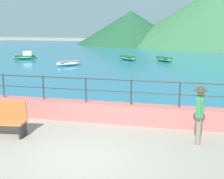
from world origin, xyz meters
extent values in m
plane|color=gray|center=(0.00, 0.00, 0.00)|extent=(120.00, 120.00, 0.00)
cube|color=#BC605B|center=(0.00, 3.20, 0.35)|extent=(20.00, 0.56, 0.70)
cylinder|color=#282623|center=(-4.18, 3.20, 1.15)|extent=(0.04, 0.04, 0.90)
cylinder|color=#282623|center=(-2.51, 3.20, 1.15)|extent=(0.04, 0.04, 0.90)
cylinder|color=#282623|center=(-0.84, 3.20, 1.15)|extent=(0.04, 0.04, 0.90)
cylinder|color=#282623|center=(0.84, 3.20, 1.15)|extent=(0.04, 0.04, 0.90)
cylinder|color=#282623|center=(2.51, 3.20, 1.15)|extent=(0.04, 0.04, 0.90)
cylinder|color=#282623|center=(0.00, 3.20, 1.57)|extent=(18.40, 0.04, 0.04)
cylinder|color=#282623|center=(0.00, 3.20, 1.15)|extent=(18.40, 0.03, 0.03)
cube|color=#236B89|center=(0.00, 25.84, 0.03)|extent=(64.00, 44.32, 0.06)
cone|color=#33663D|center=(7.64, 45.56, 4.49)|extent=(31.13, 31.13, 8.99)
cone|color=#1E4C2D|center=(-6.03, 43.71, 2.66)|extent=(17.80, 17.80, 5.31)
cube|color=#B76633|center=(-3.08, 1.24, 0.81)|extent=(1.71, 0.32, 0.64)
cube|color=black|center=(-2.27, 1.10, 0.22)|extent=(0.13, 0.47, 0.43)
cylinder|color=slate|center=(3.11, 1.68, 0.43)|extent=(0.15, 0.15, 0.86)
cylinder|color=slate|center=(3.13, 1.86, 0.43)|extent=(0.15, 0.15, 0.86)
cube|color=#337F4C|center=(3.12, 1.77, 1.16)|extent=(0.26, 0.38, 0.60)
cylinder|color=#337F4C|center=(3.09, 1.53, 1.12)|extent=(0.09, 0.09, 0.52)
cylinder|color=#337F4C|center=(3.14, 2.01, 1.12)|extent=(0.09, 0.09, 0.52)
sphere|color=#9E7051|center=(3.12, 1.77, 1.59)|extent=(0.22, 0.22, 0.22)
cylinder|color=#4C4238|center=(3.12, 1.77, 1.64)|extent=(0.38, 0.38, 0.02)
cylinder|color=#4C4238|center=(3.12, 1.77, 1.70)|extent=(0.20, 0.20, 0.10)
ellipsoid|color=#338C59|center=(-2.57, 21.49, 0.24)|extent=(2.23, 2.30, 0.36)
cube|color=#1C4D31|center=(-2.57, 21.49, 0.39)|extent=(1.81, 1.87, 0.06)
ellipsoid|color=#338C59|center=(-12.34, 19.84, 0.24)|extent=(2.46, 1.79, 0.36)
cube|color=#1C4D31|center=(-12.34, 19.84, 0.39)|extent=(1.99, 1.47, 0.06)
cube|color=silver|center=(-12.12, 19.95, 0.62)|extent=(0.99, 0.91, 0.40)
ellipsoid|color=white|center=(-6.58, 16.63, 0.24)|extent=(2.22, 2.30, 0.36)
cube|color=gray|center=(-6.58, 16.63, 0.39)|extent=(1.81, 1.87, 0.06)
ellipsoid|color=#338C59|center=(0.85, 21.35, 0.24)|extent=(2.02, 2.41, 0.36)
cube|color=#1C4D31|center=(0.85, 21.35, 0.39)|extent=(1.66, 1.96, 0.06)
camera|label=1|loc=(2.58, -7.32, 3.58)|focal=49.68mm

